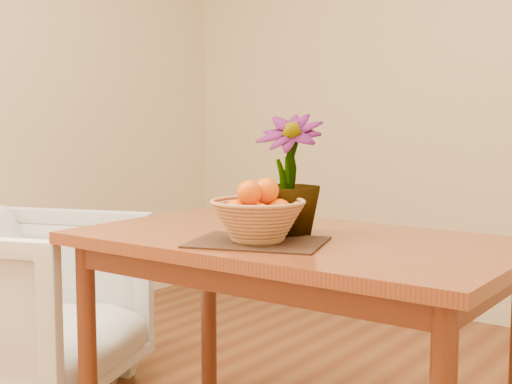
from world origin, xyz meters
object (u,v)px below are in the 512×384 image
Objects in this scene: wicker_basket at (258,222)px; table at (294,263)px; potted_plant at (288,175)px; armchair at (24,297)px.

table is at bearing 82.94° from wicker_basket.
table is 0.23m from wicker_basket.
armchair is at bearing 172.62° from potted_plant.
potted_plant is 0.47× the size of armchair.
potted_plant is at bearing 159.14° from table.
wicker_basket is at bearing -110.43° from armchair.
table is 4.90× the size of wicker_basket.
potted_plant is 1.28m from armchair.
potted_plant is at bearing 93.36° from wicker_basket.
armchair reaches higher than table.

